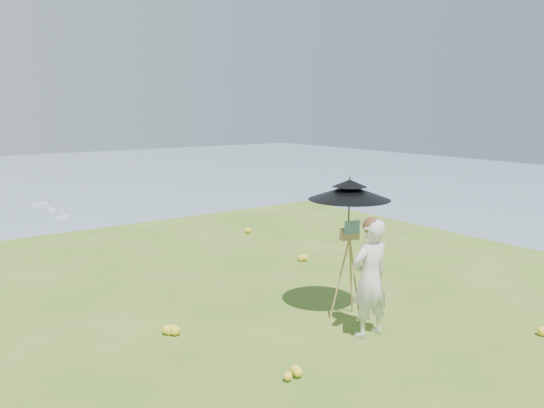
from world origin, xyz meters
TOP-DOWN VIEW (x-y plane):
  - ground at (0.00, 0.00)m, footprint 14.00×14.00m
  - wildflowers at (0.00, 0.25)m, footprint 10.00×10.50m
  - painter at (1.07, -1.34)m, footprint 0.58×0.39m
  - field_easel at (1.27, -0.76)m, footprint 0.65×0.65m
  - sun_umbrella at (1.27, -0.73)m, footprint 1.13×1.13m
  - painter_cap at (1.07, -1.34)m, footprint 0.24×0.28m

SIDE VIEW (x-z plane):
  - ground at x=0.00m, z-range 0.00..0.00m
  - wildflowers at x=0.00m, z-range 0.00..0.12m
  - field_easel at x=1.27m, z-range 0.00..1.41m
  - painter at x=1.07m, z-range 0.00..1.55m
  - painter_cap at x=1.07m, z-range 1.46..1.56m
  - sun_umbrella at x=1.27m, z-range 1.16..2.01m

